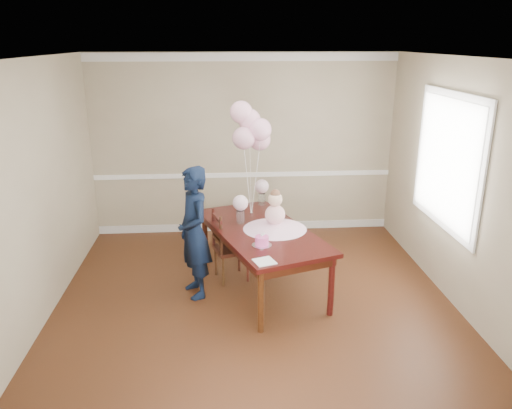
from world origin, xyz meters
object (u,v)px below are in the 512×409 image
object	(u,v)px
dining_table_top	(262,231)
woman	(194,233)
dining_chair_seat	(231,249)
birthday_cake	(262,241)

from	to	relation	value
dining_table_top	woman	xyz separation A→B (m)	(-0.79, -0.13, 0.06)
dining_chair_seat	woman	world-z (taller)	woman
dining_table_top	birthday_cake	xyz separation A→B (m)	(-0.04, -0.49, 0.08)
dining_table_top	woman	world-z (taller)	woman
birthday_cake	woman	world-z (taller)	woman
dining_table_top	birthday_cake	bearing A→B (deg)	-113.96
dining_chair_seat	woman	size ratio (longest dim) A/B	0.25
woman	dining_chair_seat	bearing A→B (deg)	110.16
dining_table_top	woman	bearing A→B (deg)	170.35
dining_table_top	dining_chair_seat	distance (m)	0.54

